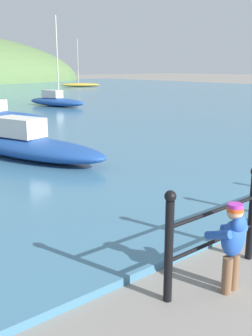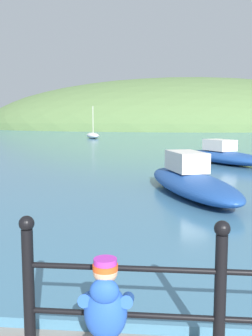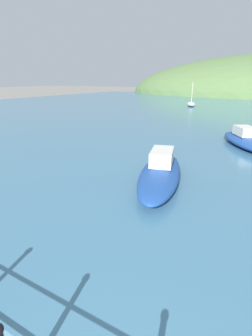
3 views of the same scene
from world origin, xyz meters
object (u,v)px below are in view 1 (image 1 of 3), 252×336
Objects in this scene: child_in_coat at (233,240)px; boat_far_right at (29,145)px; boat_blue_hull at (56,101)px; boat_nearest_quay at (80,85)px.

child_in_coat is 0.21× the size of boat_far_right.
boat_blue_hull is at bearing 57.35° from boat_far_right.
boat_nearest_quay reaches higher than boat_far_right.
boat_blue_hull is 23.08m from boat_nearest_quay.
boat_far_right is at bearing 81.45° from child_in_coat.
child_in_coat is 7.01m from boat_far_right.
child_in_coat is 20.17m from boat_blue_hull.
boat_blue_hull reaches higher than boat_far_right.
boat_nearest_quay is at bearing 59.01° from child_in_coat.
boat_far_right reaches higher than child_in_coat.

